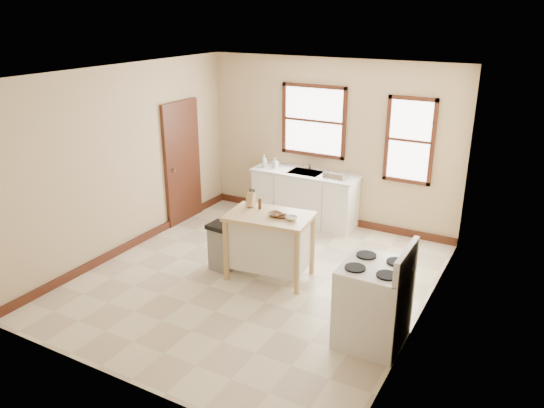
{
  "coord_description": "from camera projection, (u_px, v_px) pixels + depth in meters",
  "views": [
    {
      "loc": [
        3.39,
        -5.62,
        3.54
      ],
      "look_at": [
        0.05,
        0.4,
        0.99
      ],
      "focal_mm": 35.0,
      "sensor_mm": 36.0,
      "label": 1
    }
  ],
  "objects": [
    {
      "name": "floor",
      "position": [
        255.0,
        278.0,
        7.38
      ],
      "size": [
        5.0,
        5.0,
        0.0
      ],
      "primitive_type": "plane",
      "color": "beige",
      "rests_on": "ground"
    },
    {
      "name": "bowl_c",
      "position": [
        291.0,
        218.0,
        6.95
      ],
      "size": [
        0.19,
        0.19,
        0.05
      ],
      "primitive_type": "imported",
      "rotation": [
        0.0,
        0.0,
        0.28
      ],
      "color": "silver",
      "rests_on": "kitchen_island"
    },
    {
      "name": "window_main",
      "position": [
        314.0,
        121.0,
        8.94
      ],
      "size": [
        1.17,
        0.06,
        1.22
      ],
      "primitive_type": null,
      "color": "#3C1D10",
      "rests_on": "wall_back"
    },
    {
      "name": "bowl_a",
      "position": [
        275.0,
        214.0,
        7.07
      ],
      "size": [
        0.23,
        0.23,
        0.05
      ],
      "primitive_type": "imported",
      "rotation": [
        0.0,
        0.0,
        -0.26
      ],
      "color": "brown",
      "rests_on": "kitchen_island"
    },
    {
      "name": "ceiling",
      "position": [
        253.0,
        73.0,
        6.41
      ],
      "size": [
        5.0,
        5.0,
        0.0
      ],
      "primitive_type": "plane",
      "rotation": [
        3.14,
        0.0,
        0.0
      ],
      "color": "white",
      "rests_on": "ground"
    },
    {
      "name": "window_side",
      "position": [
        410.0,
        141.0,
        8.25
      ],
      "size": [
        0.77,
        0.06,
        1.37
      ],
      "primitive_type": null,
      "color": "#3C1D10",
      "rests_on": "wall_back"
    },
    {
      "name": "wall_left",
      "position": [
        125.0,
        160.0,
        7.92
      ],
      "size": [
        0.04,
        5.0,
        2.8
      ],
      "primitive_type": "cube",
      "color": "tan",
      "rests_on": "ground"
    },
    {
      "name": "dish_rack",
      "position": [
        336.0,
        175.0,
        8.67
      ],
      "size": [
        0.39,
        0.3,
        0.09
      ],
      "primitive_type": null,
      "rotation": [
        0.0,
        0.0,
        0.06
      ],
      "color": "silver",
      "rests_on": "sink_counter"
    },
    {
      "name": "baseboard_left",
      "position": [
        134.0,
        242.0,
        8.37
      ],
      "size": [
        0.04,
        5.0,
        0.12
      ],
      "primitive_type": "cube",
      "color": "#3C1D10",
      "rests_on": "ground"
    },
    {
      "name": "faucet",
      "position": [
        310.0,
        163.0,
        9.11
      ],
      "size": [
        0.03,
        0.03,
        0.22
      ],
      "primitive_type": "cylinder",
      "color": "silver",
      "rests_on": "sink_counter"
    },
    {
      "name": "trash_bin",
      "position": [
        222.0,
        247.0,
        7.54
      ],
      "size": [
        0.38,
        0.32,
        0.69
      ],
      "primitive_type": null,
      "rotation": [
        0.0,
        0.0,
        -0.07
      ],
      "color": "gray",
      "rests_on": "ground"
    },
    {
      "name": "wall_right",
      "position": [
        428.0,
        214.0,
        5.87
      ],
      "size": [
        0.04,
        5.0,
        2.8
      ],
      "primitive_type": "cube",
      "color": "tan",
      "rests_on": "ground"
    },
    {
      "name": "baseboard_back",
      "position": [
        326.0,
        217.0,
        9.39
      ],
      "size": [
        4.5,
        0.04,
        0.12
      ],
      "primitive_type": "cube",
      "color": "#3C1D10",
      "rests_on": "ground"
    },
    {
      "name": "kitchen_island",
      "position": [
        270.0,
        246.0,
        7.29
      ],
      "size": [
        1.21,
        0.84,
        0.93
      ],
      "primitive_type": null,
      "rotation": [
        0.0,
        0.0,
        0.11
      ],
      "color": "tan",
      "rests_on": "ground"
    },
    {
      "name": "knife_block",
      "position": [
        251.0,
        200.0,
        7.38
      ],
      "size": [
        0.11,
        0.11,
        0.2
      ],
      "primitive_type": null,
      "rotation": [
        0.0,
        0.0,
        0.07
      ],
      "color": "#DBB573",
      "rests_on": "kitchen_island"
    },
    {
      "name": "wall_back",
      "position": [
        330.0,
        143.0,
        8.95
      ],
      "size": [
        4.5,
        0.04,
        2.8
      ],
      "primitive_type": "cube",
      "color": "tan",
      "rests_on": "ground"
    },
    {
      "name": "bowl_b",
      "position": [
        282.0,
        216.0,
        7.02
      ],
      "size": [
        0.21,
        0.21,
        0.04
      ],
      "primitive_type": "imported",
      "rotation": [
        0.0,
        0.0,
        0.48
      ],
      "color": "brown",
      "rests_on": "kitchen_island"
    },
    {
      "name": "soap_bottle_b",
      "position": [
        275.0,
        163.0,
        9.21
      ],
      "size": [
        0.11,
        0.11,
        0.18
      ],
      "primitive_type": "imported",
      "rotation": [
        0.0,
        0.0,
        -0.4
      ],
      "color": "#B2B2B2",
      "rests_on": "sink_counter"
    },
    {
      "name": "sink_counter",
      "position": [
        305.0,
        198.0,
        9.16
      ],
      "size": [
        1.86,
        0.62,
        0.92
      ],
      "primitive_type": null,
      "color": "white",
      "rests_on": "ground"
    },
    {
      "name": "pepper_grinder",
      "position": [
        260.0,
        204.0,
        7.31
      ],
      "size": [
        0.05,
        0.05,
        0.15
      ],
      "primitive_type": "cylinder",
      "rotation": [
        0.0,
        0.0,
        -0.06
      ],
      "color": "#462713",
      "rests_on": "kitchen_island"
    },
    {
      "name": "gas_stove",
      "position": [
        374.0,
        293.0,
        5.81
      ],
      "size": [
        0.76,
        0.77,
        1.21
      ],
      "primitive_type": null,
      "color": "silver",
      "rests_on": "ground"
    },
    {
      "name": "door_left",
      "position": [
        182.0,
        162.0,
        9.09
      ],
      "size": [
        0.06,
        0.9,
        2.1
      ],
      "primitive_type": "cube",
      "color": "#3C1D10",
      "rests_on": "ground"
    },
    {
      "name": "soap_bottle_a",
      "position": [
        264.0,
        161.0,
        9.24
      ],
      "size": [
        0.1,
        0.1,
        0.22
      ],
      "primitive_type": "imported",
      "rotation": [
        0.0,
        0.0,
        -0.16
      ],
      "color": "#B2B2B2",
      "rests_on": "sink_counter"
    }
  ]
}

